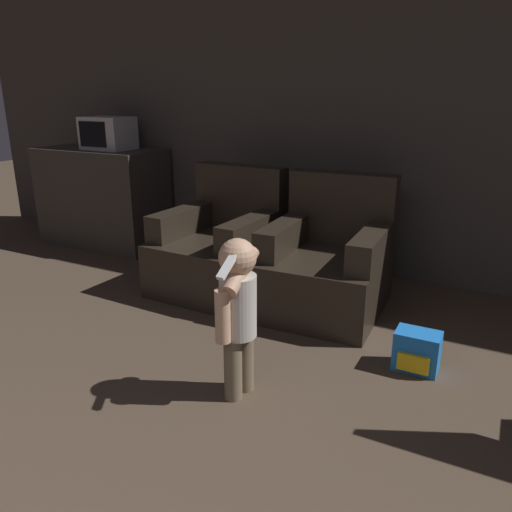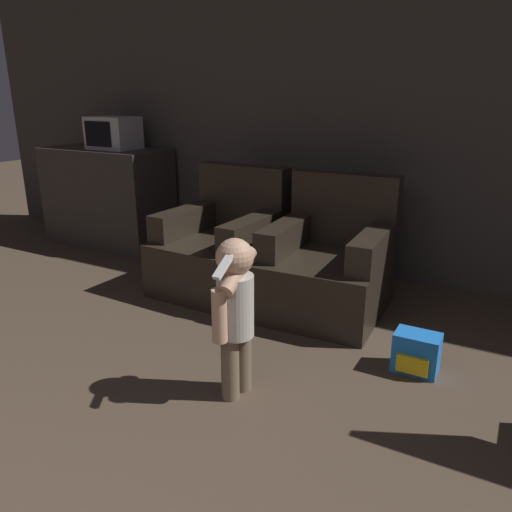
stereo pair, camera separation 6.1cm
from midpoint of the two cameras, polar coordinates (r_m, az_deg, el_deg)
wall_back at (r=4.10m, az=13.41°, el=15.59°), size 8.40×0.05×2.60m
armchair_left at (r=3.86m, az=-3.31°, el=0.97°), size 0.80×0.91×0.91m
armchair_right at (r=3.50m, az=8.86°, el=-1.07°), size 0.81×0.91×0.91m
person_toddler at (r=2.40m, az=-1.74°, el=-5.75°), size 0.18×0.32×0.82m
toy_backpack at (r=2.90m, az=18.42°, el=-10.47°), size 0.24×0.18×0.22m
kitchen_counter at (r=5.17m, az=-16.18°, el=6.54°), size 1.24×0.59×0.94m
microwave at (r=4.99m, az=-15.64°, el=13.39°), size 0.45×0.33×0.30m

